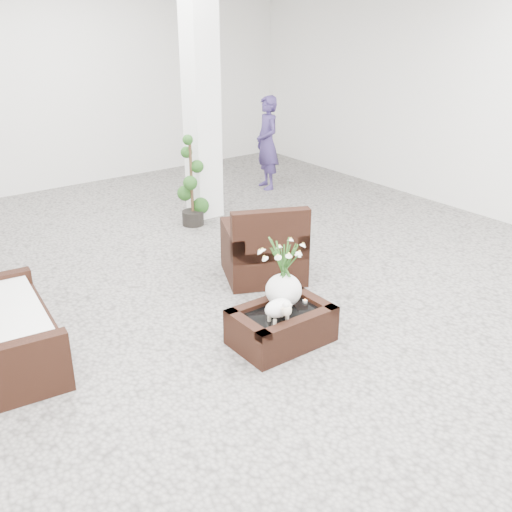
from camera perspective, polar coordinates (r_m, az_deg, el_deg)
ground at (r=6.25m, az=-0.55°, el=-4.95°), size 11.00×11.00×0.00m
column at (r=8.59m, az=-5.27°, el=15.09°), size 0.40×0.40×3.50m
coffee_table at (r=5.58m, az=2.44°, el=-6.81°), size 0.90×0.60×0.31m
sheep_figurine at (r=5.32m, az=2.15°, el=-5.19°), size 0.28×0.23×0.21m
planter_narcissus at (r=5.45m, az=2.70°, el=-1.00°), size 0.44×0.44×0.80m
tealight at (r=5.68m, az=4.71°, el=-4.31°), size 0.04×0.04×0.03m
armchair at (r=6.77m, az=0.70°, el=1.62°), size 1.12×1.10×0.91m
loveseat at (r=5.63m, az=-22.82°, el=-5.65°), size 0.87×1.57×0.80m
topiary at (r=8.40m, az=-6.19°, el=7.10°), size 0.34×0.34×1.28m
shopper at (r=10.11m, az=1.08°, el=10.76°), size 0.50×0.64×1.55m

